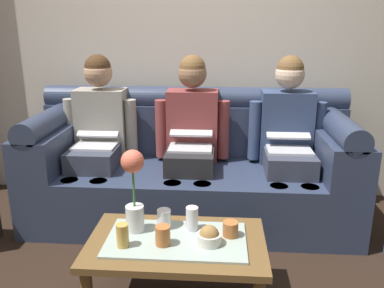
{
  "coord_description": "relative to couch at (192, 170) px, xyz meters",
  "views": [
    {
      "loc": [
        0.21,
        -1.69,
        1.44
      ],
      "look_at": [
        0.02,
        0.9,
        0.66
      ],
      "focal_mm": 37.57,
      "sensor_mm": 36.0,
      "label": 1
    }
  ],
  "objects": [
    {
      "name": "couch",
      "position": [
        0.0,
        0.0,
        0.0
      ],
      "size": [
        2.36,
        0.88,
        0.96
      ],
      "color": "#2D3851",
      "rests_on": "ground_plane"
    },
    {
      "name": "coffee_table",
      "position": [
        -0.0,
        -1.05,
        -0.04
      ],
      "size": [
        0.91,
        0.55,
        0.39
      ],
      "color": "brown",
      "rests_on": "ground_plane"
    },
    {
      "name": "person_left",
      "position": [
        -0.7,
        -0.0,
        0.29
      ],
      "size": [
        0.56,
        0.67,
        1.22
      ],
      "color": "#383D4C",
      "rests_on": "ground_plane"
    },
    {
      "name": "cup_far_left",
      "position": [
        -0.08,
        -0.95,
        0.07
      ],
      "size": [
        0.07,
        0.07,
        0.1
      ],
      "primitive_type": "cylinder",
      "color": "silver",
      "rests_on": "coffee_table"
    },
    {
      "name": "cup_far_right",
      "position": [
        -0.25,
        -1.15,
        0.08
      ],
      "size": [
        0.06,
        0.06,
        0.12
      ],
      "primitive_type": "cylinder",
      "color": "gold",
      "rests_on": "coffee_table"
    },
    {
      "name": "cup_near_left",
      "position": [
        0.27,
        -1.01,
        0.06
      ],
      "size": [
        0.08,
        0.08,
        0.08
      ],
      "primitive_type": "cylinder",
      "color": "#B26633",
      "rests_on": "coffee_table"
    },
    {
      "name": "cup_near_right",
      "position": [
        -0.06,
        -1.12,
        0.07
      ],
      "size": [
        0.07,
        0.07,
        0.1
      ],
      "primitive_type": "cylinder",
      "color": "#B26633",
      "rests_on": "coffee_table"
    },
    {
      "name": "snack_bowl",
      "position": [
        0.17,
        -1.09,
        0.06
      ],
      "size": [
        0.12,
        0.12,
        0.1
      ],
      "color": "silver",
      "rests_on": "coffee_table"
    },
    {
      "name": "person_middle",
      "position": [
        -0.0,
        -0.0,
        0.29
      ],
      "size": [
        0.56,
        0.67,
        1.22
      ],
      "color": "#232326",
      "rests_on": "ground_plane"
    },
    {
      "name": "cup_far_center",
      "position": [
        0.07,
        -0.95,
        0.08
      ],
      "size": [
        0.07,
        0.07,
        0.13
      ],
      "primitive_type": "cylinder",
      "color": "silver",
      "rests_on": "coffee_table"
    },
    {
      "name": "person_right",
      "position": [
        0.7,
        -0.0,
        0.29
      ],
      "size": [
        0.56,
        0.67,
        1.22
      ],
      "color": "#383D4C",
      "rests_on": "ground_plane"
    },
    {
      "name": "back_wall_patterned",
      "position": [
        -0.0,
        0.53,
        1.08
      ],
      "size": [
        6.0,
        0.12,
        2.9
      ],
      "primitive_type": "cube",
      "color": "beige",
      "rests_on": "ground_plane"
    },
    {
      "name": "flower_vase",
      "position": [
        -0.22,
        -0.98,
        0.27
      ],
      "size": [
        0.12,
        0.12,
        0.44
      ],
      "color": "silver",
      "rests_on": "coffee_table"
    }
  ]
}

